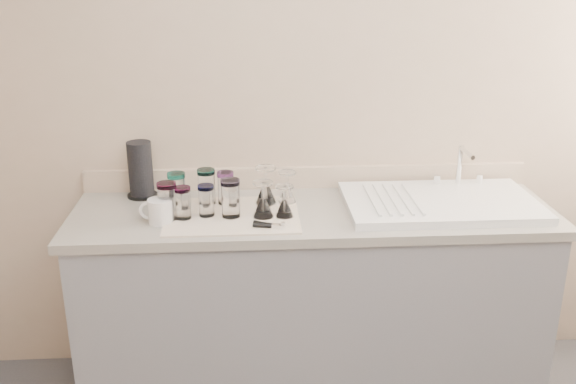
{
  "coord_description": "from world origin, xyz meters",
  "views": [
    {
      "loc": [
        -0.27,
        -1.34,
        1.91
      ],
      "look_at": [
        -0.11,
        1.15,
        1.0
      ],
      "focal_mm": 40.0,
      "sensor_mm": 36.0,
      "label": 1
    }
  ],
  "objects": [
    {
      "name": "tumbler_blue",
      "position": [
        -0.45,
        1.14,
        0.98
      ],
      "size": [
        0.07,
        0.07,
        0.13
      ],
      "color": "white",
      "rests_on": "dish_towel"
    },
    {
      "name": "tumbler_extra",
      "position": [
        -0.61,
        1.12,
        0.99
      ],
      "size": [
        0.08,
        0.08,
        0.16
      ],
      "color": "white",
      "rests_on": "dish_towel"
    },
    {
      "name": "sink_unit",
      "position": [
        0.55,
        1.2,
        0.92
      ],
      "size": [
        0.82,
        0.5,
        0.22
      ],
      "color": "white",
      "rests_on": "counter_unit"
    },
    {
      "name": "tumbler_lavender",
      "position": [
        -0.35,
        1.13,
        0.99
      ],
      "size": [
        0.08,
        0.08,
        0.16
      ],
      "color": "white",
      "rests_on": "dish_towel"
    },
    {
      "name": "tumbler_purple",
      "position": [
        -0.37,
        1.28,
        0.98
      ],
      "size": [
        0.07,
        0.07,
        0.14
      ],
      "color": "white",
      "rests_on": "dish_towel"
    },
    {
      "name": "room_envelope",
      "position": [
        0.0,
        0.0,
        1.56
      ],
      "size": [
        3.54,
        3.5,
        2.52
      ],
      "color": "#4A4B4F",
      "rests_on": "ground"
    },
    {
      "name": "tumbler_magenta",
      "position": [
        -0.54,
        1.12,
        0.98
      ],
      "size": [
        0.07,
        0.07,
        0.13
      ],
      "color": "white",
      "rests_on": "dish_towel"
    },
    {
      "name": "paper_towel_roll",
      "position": [
        -0.75,
        1.41,
        1.02
      ],
      "size": [
        0.13,
        0.13,
        0.25
      ],
      "color": "black",
      "rests_on": "counter_unit"
    },
    {
      "name": "counter_unit",
      "position": [
        0.0,
        1.2,
        0.45
      ],
      "size": [
        2.06,
        0.62,
        0.9
      ],
      "color": "slate",
      "rests_on": "ground"
    },
    {
      "name": "goblet_front_left",
      "position": [
        -0.22,
        1.11,
        0.96
      ],
      "size": [
        0.08,
        0.08,
        0.15
      ],
      "color": "white",
      "rests_on": "dish_towel"
    },
    {
      "name": "tumbler_teal",
      "position": [
        -0.58,
        1.25,
        0.98
      ],
      "size": [
        0.08,
        0.08,
        0.15
      ],
      "color": "white",
      "rests_on": "dish_towel"
    },
    {
      "name": "can_opener",
      "position": [
        -0.2,
        1.0,
        0.92
      ],
      "size": [
        0.13,
        0.08,
        0.02
      ],
      "color": "silver",
      "rests_on": "dish_towel"
    },
    {
      "name": "tumbler_cyan",
      "position": [
        -0.46,
        1.29,
        0.99
      ],
      "size": [
        0.08,
        0.08,
        0.15
      ],
      "color": "white",
      "rests_on": "dish_towel"
    },
    {
      "name": "white_mug",
      "position": [
        -0.64,
        1.09,
        0.95
      ],
      "size": [
        0.15,
        0.11,
        0.1
      ],
      "color": "silver",
      "rests_on": "counter_unit"
    },
    {
      "name": "goblet_back_left",
      "position": [
        -0.2,
        1.27,
        0.96
      ],
      "size": [
        0.09,
        0.09,
        0.16
      ],
      "color": "white",
      "rests_on": "dish_towel"
    },
    {
      "name": "dish_towel",
      "position": [
        -0.35,
        1.14,
        0.9
      ],
      "size": [
        0.55,
        0.42,
        0.01
      ],
      "primitive_type": "cube",
      "color": "silver",
      "rests_on": "counter_unit"
    },
    {
      "name": "goblet_front_right",
      "position": [
        -0.13,
        1.11,
        0.95
      ],
      "size": [
        0.07,
        0.07,
        0.13
      ],
      "color": "white",
      "rests_on": "dish_towel"
    },
    {
      "name": "goblet_back_right",
      "position": [
        -0.11,
        1.28,
        0.95
      ],
      "size": [
        0.08,
        0.08,
        0.14
      ],
      "color": "white",
      "rests_on": "dish_towel"
    }
  ]
}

